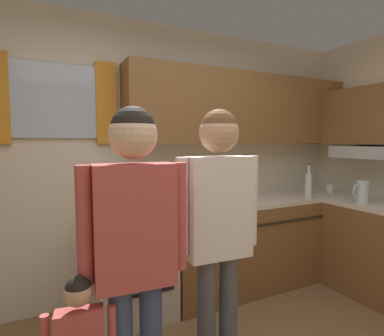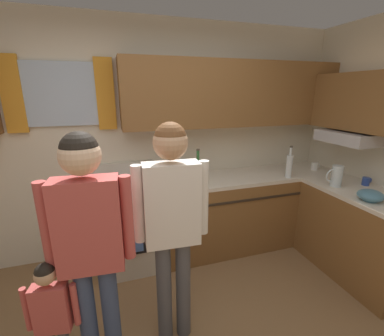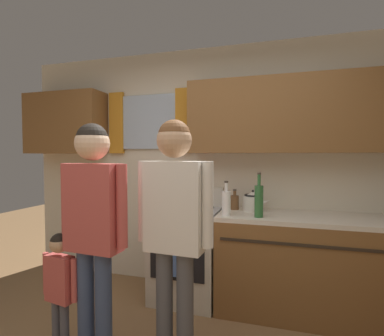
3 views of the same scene
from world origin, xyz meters
TOP-DOWN VIEW (x-y plane):
  - back_wall_unit at (0.09, 1.82)m, footprint 4.60×0.42m
  - kitchen_counter_run at (1.47, 1.24)m, footprint 2.21×1.75m
  - stove_oven at (-0.25, 1.54)m, footprint 0.64×0.67m
  - bottle_milk_white at (0.18, 1.36)m, footprint 0.08×0.08m
  - bottle_wine_green at (0.47, 1.36)m, footprint 0.08×0.08m
  - bottle_tall_clear at (1.56, 1.31)m, footprint 0.07×0.07m
  - bottle_squat_brown at (0.21, 1.67)m, footprint 0.08×0.08m
  - mug_cobalt_blue at (2.17, 0.84)m, footprint 0.11×0.07m
  - mug_ceramic_white at (2.07, 1.47)m, footprint 0.13×0.08m
  - stovetop_kettle at (0.40, 1.64)m, footprint 0.27×0.20m
  - water_pitcher at (1.84, 0.91)m, footprint 0.19×0.11m
  - mixing_bowl at (1.83, 0.51)m, footprint 0.22×0.22m
  - adult_holding_child at (-0.53, 0.39)m, footprint 0.51×0.22m
  - adult_in_plaid at (-0.01, 0.51)m, footprint 0.52×0.23m
  - small_child at (-0.79, 0.37)m, footprint 0.31×0.12m

SIDE VIEW (x-z plane):
  - kitchen_counter_run at x=1.47m, z-range 0.00..0.90m
  - stove_oven at x=-0.25m, z-range -0.08..1.02m
  - small_child at x=-0.79m, z-range 0.12..1.03m
  - mug_cobalt_blue at x=2.17m, z-range 0.90..0.99m
  - mixing_bowl at x=1.83m, z-range 0.90..1.00m
  - mug_ceramic_white at x=2.07m, z-range 0.90..1.00m
  - bottle_squat_brown at x=0.21m, z-range 0.87..1.08m
  - stovetop_kettle at x=0.40m, z-range 0.89..1.10m
  - water_pitcher at x=1.84m, z-range 0.90..1.12m
  - bottle_milk_white at x=0.18m, z-range 0.86..1.18m
  - adult_holding_child at x=-0.53m, z-range 0.21..1.87m
  - bottle_tall_clear at x=1.56m, z-range 0.86..1.22m
  - bottle_wine_green at x=0.47m, z-range 0.85..1.25m
  - adult_in_plaid at x=-0.01m, z-range 0.22..1.89m
  - back_wall_unit at x=0.09m, z-range 0.21..2.81m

